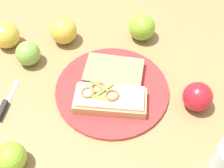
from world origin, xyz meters
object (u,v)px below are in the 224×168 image
(apple_0, at_px, (198,97))
(apple_5, at_px, (28,53))
(apple_2, at_px, (142,27))
(bread_slice_side, at_px, (114,72))
(plate, at_px, (112,90))
(apple_4, at_px, (11,157))
(knife, at_px, (4,106))
(apple_1, at_px, (6,35))
(sandwich, at_px, (109,99))
(apple_3, at_px, (64,31))

(apple_0, bearing_deg, apple_5, 63.08)
(apple_2, bearing_deg, bread_slice_side, 143.80)
(apple_2, bearing_deg, plate, 148.46)
(apple_0, xyz_separation_m, apple_4, (-0.10, 0.46, -0.00))
(apple_5, height_order, knife, apple_5)
(apple_1, bearing_deg, apple_4, -175.15)
(sandwich, bearing_deg, apple_4, 42.26)
(apple_1, bearing_deg, apple_3, -92.19)
(apple_3, xyz_separation_m, apple_4, (-0.39, 0.13, -0.01))
(apple_0, xyz_separation_m, apple_2, (0.27, 0.09, 0.00))
(plate, xyz_separation_m, sandwich, (-0.05, 0.01, 0.02))
(sandwich, bearing_deg, bread_slice_side, -91.30)
(plate, bearing_deg, sandwich, 163.71)
(bread_slice_side, relative_size, apple_0, 2.08)
(bread_slice_side, distance_m, apple_3, 0.21)
(knife, bearing_deg, apple_0, -78.99)
(sandwich, bearing_deg, plate, -92.62)
(apple_0, relative_size, apple_3, 0.94)
(apple_1, distance_m, apple_4, 0.40)
(bread_slice_side, distance_m, knife, 0.30)
(plate, xyz_separation_m, apple_2, (0.20, -0.12, 0.04))
(plate, relative_size, apple_0, 4.02)
(plate, height_order, apple_3, apple_3)
(apple_0, height_order, apple_1, apple_1)
(bread_slice_side, bearing_deg, knife, 29.75)
(apple_2, bearing_deg, sandwich, 151.08)
(plate, distance_m, apple_2, 0.23)
(bread_slice_side, bearing_deg, plate, 94.26)
(apple_5, relative_size, knife, 0.53)
(plate, xyz_separation_m, bread_slice_side, (0.05, -0.01, 0.02))
(apple_0, height_order, apple_2, apple_2)
(apple_5, bearing_deg, bread_slice_side, -111.71)
(bread_slice_side, height_order, apple_1, apple_1)
(bread_slice_side, distance_m, apple_5, 0.25)
(apple_0, xyz_separation_m, apple_5, (0.22, 0.43, -0.00))
(knife, bearing_deg, apple_5, -3.90)
(apple_1, distance_m, knife, 0.24)
(apple_2, height_order, knife, apple_2)
(apple_4, distance_m, knife, 0.17)
(plate, height_order, apple_5, apple_5)
(sandwich, xyz_separation_m, knife, (0.03, 0.27, -0.02))
(bread_slice_side, height_order, apple_5, apple_5)
(plate, bearing_deg, apple_4, 124.97)
(apple_0, xyz_separation_m, apple_1, (0.30, 0.49, 0.00))
(sandwich, bearing_deg, apple_2, -105.25)
(bread_slice_side, height_order, knife, bread_slice_side)
(apple_2, bearing_deg, apple_0, -162.43)
(plate, relative_size, knife, 2.31)
(plate, distance_m, bread_slice_side, 0.05)
(apple_3, bearing_deg, plate, -151.63)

